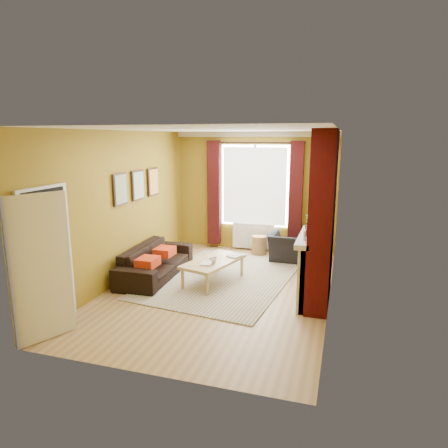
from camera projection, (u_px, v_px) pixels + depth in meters
The scene contains 12 objects.
ground at pixel (220, 289), 7.18m from camera, with size 5.50×5.50×0.00m, color olive.
room_walls at pixel (259, 213), 6.95m from camera, with size 3.82×5.54×2.83m.
striped_rug at pixel (223, 278), 7.70m from camera, with size 2.76×3.57×0.02m.
sofa at pixel (156, 261), 7.81m from camera, with size 2.09×0.82×0.61m, color black.
armchair at pixel (292, 247), 8.77m from camera, with size 0.95×0.83×0.62m, color black.
coffee_table at pixel (214, 263), 7.42m from camera, with size 0.99×1.45×0.44m.
wicker_stool at pixel (259, 245), 9.31m from camera, with size 0.44×0.44×0.43m.
floor_lamp at pixel (321, 200), 8.69m from camera, with size 0.29×0.29×1.70m.
book_a at pixel (201, 263), 7.20m from camera, with size 0.20×0.26×0.02m, color #999999.
book_b at pixel (231, 254), 7.72m from camera, with size 0.23×0.31×0.02m, color #999999.
mug at pixel (214, 261), 7.18m from camera, with size 0.10×0.10×0.09m, color #999999.
tv_remote at pixel (213, 258), 7.50m from camera, with size 0.10×0.15×0.02m.
Camera 1 is at (2.05, -6.44, 2.68)m, focal length 32.00 mm.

